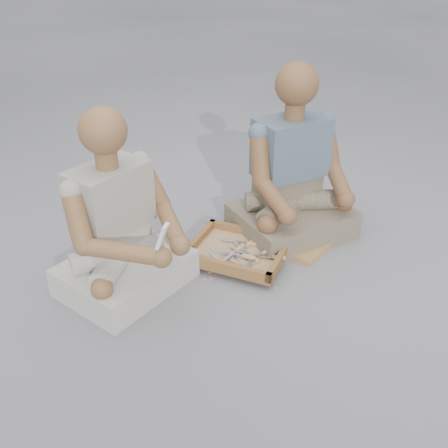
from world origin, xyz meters
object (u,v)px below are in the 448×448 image
(tool_tray, at_px, (238,251))
(companion, at_px, (293,182))
(carved_panel, at_px, (285,236))
(craftsman, at_px, (121,232))

(tool_tray, relative_size, companion, 0.55)
(companion, bearing_deg, carved_panel, 37.94)
(tool_tray, distance_m, craftsman, 0.66)
(craftsman, bearing_deg, tool_tray, 148.68)
(tool_tray, height_order, companion, companion)
(carved_panel, height_order, craftsman, craftsman)
(tool_tray, bearing_deg, companion, 61.61)
(craftsman, bearing_deg, companion, 158.30)
(tool_tray, relative_size, craftsman, 0.59)
(carved_panel, xyz_separation_m, companion, (0.01, 0.09, 0.31))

